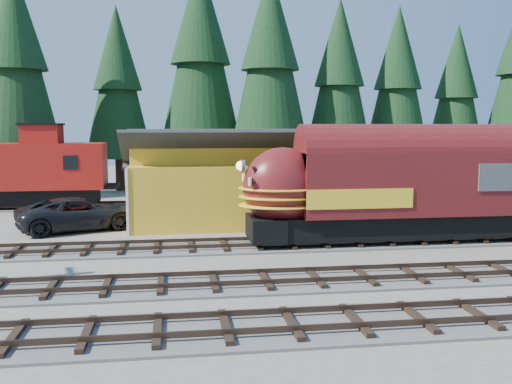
{
  "coord_description": "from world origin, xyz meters",
  "views": [
    {
      "loc": [
        -3.72,
        -21.15,
        5.47
      ],
      "look_at": [
        -0.04,
        4.0,
        2.51
      ],
      "focal_mm": 40.0,
      "sensor_mm": 36.0,
      "label": 1
    }
  ],
  "objects": [
    {
      "name": "ground",
      "position": [
        0.0,
        0.0,
        0.0
      ],
      "size": [
        120.0,
        120.0,
        0.0
      ],
      "primitive_type": "plane",
      "color": "#6B665B",
      "rests_on": "ground"
    },
    {
      "name": "caboose",
      "position": [
        -13.15,
        18.0,
        2.58
      ],
      "size": [
        9.99,
        2.9,
        5.2
      ],
      "color": "black",
      "rests_on": "ground"
    },
    {
      "name": "conifer_backdrop",
      "position": [
        8.1,
        25.12,
        9.95
      ],
      "size": [
        79.07,
        20.97,
        16.91
      ],
      "color": "black",
      "rests_on": "ground"
    },
    {
      "name": "pickup_truck_a",
      "position": [
        -8.66,
        9.47,
        0.87
      ],
      "size": [
        6.89,
        5.03,
        1.74
      ],
      "primitive_type": "imported",
      "rotation": [
        0.0,
        0.0,
        1.95
      ],
      "color": "black",
      "rests_on": "ground"
    },
    {
      "name": "track_siding",
      "position": [
        10.0,
        4.0,
        0.06
      ],
      "size": [
        68.0,
        3.2,
        0.33
      ],
      "color": "#4C4947",
      "rests_on": "ground"
    },
    {
      "name": "locomotive",
      "position": [
        6.59,
        4.0,
        2.46
      ],
      "size": [
        15.39,
        3.06,
        4.18
      ],
      "color": "black",
      "rests_on": "ground"
    },
    {
      "name": "track_spur",
      "position": [
        -10.0,
        18.0,
        0.06
      ],
      "size": [
        32.0,
        3.2,
        0.33
      ],
      "color": "#4C4947",
      "rests_on": "ground"
    },
    {
      "name": "depot",
      "position": [
        -0.0,
        10.5,
        2.96
      ],
      "size": [
        12.8,
        7.0,
        5.3
      ],
      "color": "gold",
      "rests_on": "ground"
    }
  ]
}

